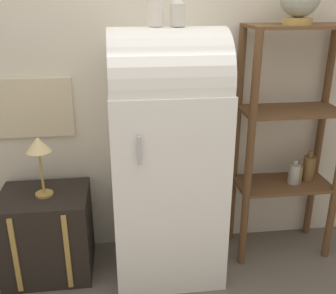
# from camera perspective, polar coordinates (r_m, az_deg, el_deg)

# --- Properties ---
(ground_plane) EXTENTS (12.00, 12.00, 0.00)m
(ground_plane) POSITION_cam_1_polar(r_m,az_deg,el_deg) (2.65, 0.58, -19.86)
(ground_plane) COLOR #60564C
(wall_back) EXTENTS (7.00, 0.09, 2.70)m
(wall_back) POSITION_cam_1_polar(r_m,az_deg,el_deg) (2.60, -1.14, 12.54)
(wall_back) COLOR beige
(wall_back) RESTS_ON ground_plane
(refrigerator) EXTENTS (0.67, 0.63, 1.58)m
(refrigerator) POSITION_cam_1_polar(r_m,az_deg,el_deg) (2.43, -0.13, -1.02)
(refrigerator) COLOR white
(refrigerator) RESTS_ON ground_plane
(suitcase_trunk) EXTENTS (0.55, 0.45, 0.57)m
(suitcase_trunk) POSITION_cam_1_polar(r_m,az_deg,el_deg) (2.74, -17.07, -11.88)
(suitcase_trunk) COLOR black
(suitcase_trunk) RESTS_ON ground_plane
(shelf_unit) EXTENTS (0.67, 0.35, 1.58)m
(shelf_unit) POSITION_cam_1_polar(r_m,az_deg,el_deg) (2.73, 17.28, 1.59)
(shelf_unit) COLOR brown
(shelf_unit) RESTS_ON ground_plane
(vase_left) EXTENTS (0.09, 0.09, 0.23)m
(vase_left) POSITION_cam_1_polar(r_m,az_deg,el_deg) (2.25, -1.85, 19.88)
(vase_left) COLOR silver
(vase_left) RESTS_ON refrigerator
(vase_center) EXTENTS (0.08, 0.08, 0.18)m
(vase_center) POSITION_cam_1_polar(r_m,az_deg,el_deg) (2.25, 1.43, 19.25)
(vase_center) COLOR beige
(vase_center) RESTS_ON refrigerator
(desk_lamp) EXTENTS (0.15, 0.15, 0.38)m
(desk_lamp) POSITION_cam_1_polar(r_m,az_deg,el_deg) (2.47, -18.25, -0.35)
(desk_lamp) COLOR #AD8942
(desk_lamp) RESTS_ON suitcase_trunk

